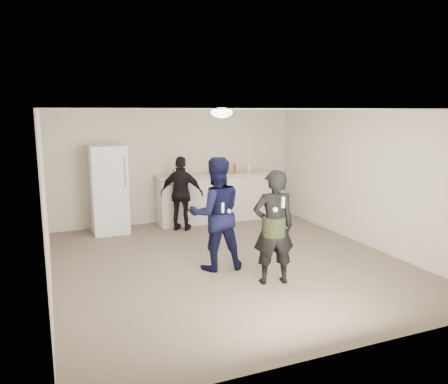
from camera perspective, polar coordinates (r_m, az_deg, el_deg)
name	(u,v)px	position (r m, az deg, el deg)	size (l,w,h in m)	color
floor	(229,262)	(7.37, 0.59, -9.09)	(6.00, 6.00, 0.00)	#6B5B4C
ceiling	(229,109)	(6.94, 0.63, 10.74)	(6.00, 6.00, 0.00)	silver
wall_back	(177,166)	(9.85, -6.15, 3.34)	(6.00, 6.00, 0.00)	beige
wall_front	(346,237)	(4.50, 15.60, -5.68)	(6.00, 6.00, 0.00)	beige
wall_left	(45,201)	(6.52, -22.30, -1.10)	(6.00, 6.00, 0.00)	beige
wall_right	(366,178)	(8.48, 18.02, 1.72)	(6.00, 6.00, 0.00)	beige
counter	(215,198)	(9.91, -1.14, -0.81)	(2.60, 0.56, 1.05)	silver
counter_top	(215,174)	(9.81, -1.15, 2.31)	(2.68, 0.64, 0.04)	#BFB494
fridge	(109,189)	(9.21, -14.80, 0.34)	(0.70, 0.70, 1.80)	white
fridge_handle	(125,172)	(8.82, -12.80, 2.62)	(0.02, 0.02, 0.60)	silver
ceiling_dome	(222,113)	(7.22, -0.30, 10.34)	(0.36, 0.36, 0.16)	white
shaker	(173,172)	(9.43, -6.64, 2.55)	(0.08, 0.08, 0.17)	#BABABF
man	(216,214)	(6.83, -1.07, -2.86)	(0.87, 0.68, 1.79)	#0F1240
woman	(274,227)	(6.31, 6.49, -4.60)	(0.61, 0.40, 1.67)	black
camo_shorts	(274,226)	(6.31, 6.50, -4.47)	(0.34, 0.34, 0.28)	#2D3819
spectator	(182,194)	(9.12, -5.54, -0.22)	(0.91, 0.38, 1.56)	black
remote_man	(223,208)	(6.54, -0.19, -2.06)	(0.04, 0.04, 0.15)	white
nunchuk_man	(229,211)	(6.63, 0.67, -2.51)	(0.07, 0.07, 0.07)	white
remote_woman	(283,202)	(6.00, 7.71, -1.35)	(0.04, 0.04, 0.15)	white
nunchuk_woman	(275,210)	(6.00, 6.72, -2.30)	(0.07, 0.07, 0.07)	white
bottle_cluster	(228,168)	(9.91, 0.55, 3.13)	(0.88, 0.33, 0.26)	#175130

